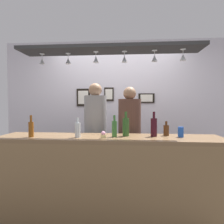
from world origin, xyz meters
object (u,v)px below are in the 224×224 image
(bottle_beer_amber_tall, at_px, (31,129))
(picture_frame_crest, at_px, (109,94))
(person_middle_grey_shirt, at_px, (95,127))
(bottle_beer_green_import, at_px, (114,128))
(bottle_champagne_green, at_px, (126,126))
(bottle_soda_clear, at_px, (78,130))
(bottle_wine_dark_red, at_px, (154,127))
(picture_frame_caricature, at_px, (83,97))
(person_right_brown_shirt, at_px, (130,130))
(bottle_beer_brown_stubby, at_px, (166,130))
(cupcake, at_px, (103,135))
(picture_frame_lower_pair, at_px, (146,98))
(drink_can, at_px, (181,132))

(bottle_beer_amber_tall, distance_m, picture_frame_crest, 1.77)
(person_middle_grey_shirt, relative_size, picture_frame_crest, 6.53)
(bottle_beer_green_import, bearing_deg, bottle_champagne_green, 29.19)
(bottle_soda_clear, relative_size, bottle_champagne_green, 0.77)
(bottle_wine_dark_red, height_order, picture_frame_caricature, picture_frame_caricature)
(bottle_beer_green_import, height_order, bottle_champagne_green, bottle_champagne_green)
(person_right_brown_shirt, distance_m, bottle_beer_brown_stubby, 0.66)
(person_middle_grey_shirt, distance_m, bottle_wine_dark_red, 0.98)
(bottle_beer_brown_stubby, relative_size, cupcake, 2.31)
(bottle_beer_green_import, height_order, cupcake, bottle_beer_green_import)
(person_right_brown_shirt, height_order, cupcake, person_right_brown_shirt)
(person_right_brown_shirt, distance_m, picture_frame_caricature, 1.31)
(bottle_champagne_green, relative_size, picture_frame_crest, 1.15)
(picture_frame_lower_pair, bearing_deg, cupcake, -112.94)
(person_middle_grey_shirt, relative_size, cupcake, 21.77)
(drink_can, xyz_separation_m, picture_frame_caricature, (-1.49, 1.38, 0.46))
(cupcake, bearing_deg, picture_frame_crest, 93.08)
(person_right_brown_shirt, distance_m, drink_can, 0.83)
(bottle_champagne_green, xyz_separation_m, drink_can, (0.65, -0.03, -0.06))
(bottle_beer_amber_tall, xyz_separation_m, bottle_beer_brown_stubby, (1.62, 0.24, -0.03))
(picture_frame_crest, relative_size, picture_frame_caricature, 0.76)
(person_right_brown_shirt, relative_size, bottle_soda_clear, 7.12)
(person_middle_grey_shirt, relative_size, bottle_beer_green_import, 6.53)
(bottle_beer_green_import, bearing_deg, picture_frame_crest, 98.17)
(bottle_beer_amber_tall, bearing_deg, person_middle_grey_shirt, 47.61)
(bottle_beer_amber_tall, relative_size, bottle_champagne_green, 0.87)
(bottle_beer_brown_stubby, distance_m, picture_frame_lower_pair, 1.35)
(drink_can, height_order, cupcake, drink_can)
(person_right_brown_shirt, bearing_deg, bottle_beer_brown_stubby, -46.34)
(drink_can, relative_size, picture_frame_caricature, 0.36)
(bottle_soda_clear, distance_m, bottle_beer_brown_stubby, 1.09)
(bottle_beer_amber_tall, bearing_deg, picture_frame_lower_pair, 45.30)
(bottle_beer_brown_stubby, bearing_deg, picture_frame_crest, 123.44)
(bottle_beer_brown_stubby, xyz_separation_m, drink_can, (0.15, -0.10, -0.01))
(person_middle_grey_shirt, height_order, picture_frame_lower_pair, person_middle_grey_shirt)
(person_middle_grey_shirt, relative_size, bottle_soda_clear, 7.38)
(bottle_soda_clear, bearing_deg, person_middle_grey_shirt, 82.26)
(person_right_brown_shirt, relative_size, bottle_beer_brown_stubby, 9.10)
(drink_can, bearing_deg, bottle_beer_brown_stubby, 145.41)
(person_right_brown_shirt, relative_size, bottle_wine_dark_red, 5.46)
(bottle_soda_clear, relative_size, cupcake, 2.95)
(person_right_brown_shirt, height_order, bottle_wine_dark_red, person_right_brown_shirt)
(bottle_soda_clear, xyz_separation_m, drink_can, (1.21, 0.12, -0.03))
(bottle_champagne_green, bearing_deg, cupcake, -148.66)
(bottle_beer_green_import, bearing_deg, picture_frame_lower_pair, 70.15)
(bottle_champagne_green, distance_m, picture_frame_caricature, 1.64)
(person_right_brown_shirt, bearing_deg, picture_frame_caricature, 138.15)
(person_right_brown_shirt, relative_size, bottle_beer_green_import, 6.30)
(person_middle_grey_shirt, xyz_separation_m, drink_can, (1.12, -0.57, 0.02))
(bottle_soda_clear, bearing_deg, bottle_beer_amber_tall, -177.57)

